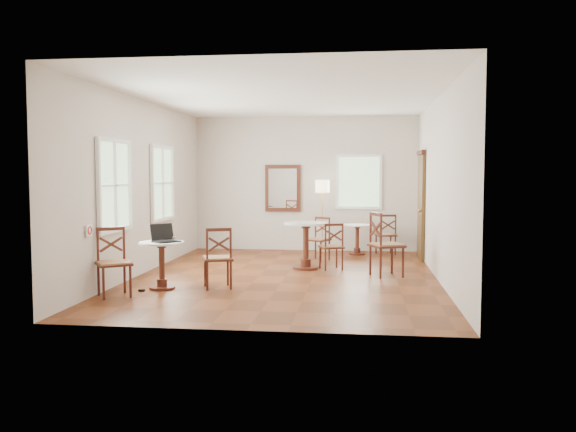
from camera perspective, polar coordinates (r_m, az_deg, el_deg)
The scene contains 17 objects.
ground at distance 10.09m, azimuth -0.21°, elevation -5.79°, with size 7.00×7.00×0.00m, color #5E2910.
room_shell at distance 10.22m, azimuth -0.35°, elevation 4.97°, with size 5.02×7.02×3.01m.
cafe_table_near at distance 9.15m, azimuth -11.97°, elevation -4.12°, with size 0.67×0.67×0.71m.
cafe_table_mid at distance 10.80m, azimuth 1.72°, elevation -2.33°, with size 0.80×0.80×0.85m.
cafe_table_back at distance 12.83m, azimuth 6.64°, elevation -1.91°, with size 0.61×0.61×0.64m.
chair_near_a at distance 9.06m, azimuth -6.72°, elevation -4.00°, with size 0.55×0.55×0.93m.
chair_near_b at distance 8.77m, azimuth -16.33°, elevation -4.27°, with size 0.62×0.62×0.97m.
chair_mid_a at distance 10.77m, azimuth 4.19°, elevation -2.91°, with size 0.51×0.51×0.85m.
chair_mid_b at distance 10.17m, azimuth 9.26°, elevation -2.70°, with size 0.66×0.66×1.08m.
chair_back_a at distance 12.91m, azimuth 9.35°, elevation -1.75°, with size 0.49×0.49×0.87m.
chair_back_b at distance 11.90m, azimuth 2.95°, elevation -2.20°, with size 0.54×0.54×0.86m.
floor_lamp at distance 13.05m, azimuth 3.30°, elevation 2.39°, with size 0.31×0.31×1.59m.
laptop at distance 9.12m, azimuth -11.73°, elevation -2.01°, with size 0.48×0.48×0.26m.
mouse at distance 9.14m, azimuth -11.97°, elevation -2.29°, with size 0.11×0.07×0.04m, color black.
navy_mug at distance 9.25m, azimuth -11.61°, elevation -2.04°, with size 0.12×0.08×0.09m.
water_glass at distance 9.02m, azimuth -10.86°, elevation -2.21°, with size 0.05×0.05×0.09m, color white.
power_adapter at distance 9.08m, azimuth -13.81°, elevation -6.91°, with size 0.09×0.05×0.03m, color black.
Camera 1 is at (1.23, -9.87, 1.73)m, focal length 37.20 mm.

